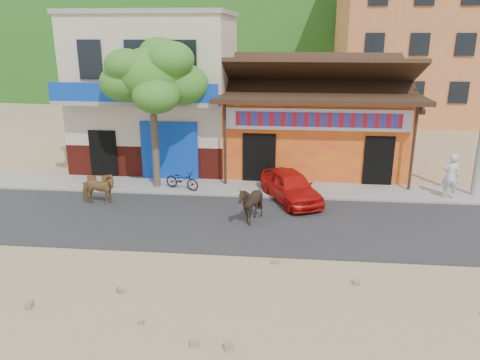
% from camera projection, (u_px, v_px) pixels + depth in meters
% --- Properties ---
extents(ground, '(120.00, 120.00, 0.00)m').
position_uv_depth(ground, '(258.00, 257.00, 13.75)').
color(ground, '#9E825B').
rests_on(ground, ground).
extents(road, '(60.00, 5.00, 0.04)m').
position_uv_depth(road, '(263.00, 223.00, 16.11)').
color(road, '#28282B').
rests_on(road, ground).
extents(sidewalk, '(60.00, 2.00, 0.12)m').
position_uv_depth(sidewalk, '(267.00, 189.00, 19.41)').
color(sidewalk, gray).
rests_on(sidewalk, ground).
extents(dance_club, '(8.00, 6.00, 3.60)m').
position_uv_depth(dance_club, '(313.00, 130.00, 22.48)').
color(dance_club, orange).
rests_on(dance_club, ground).
extents(cafe_building, '(7.00, 6.00, 7.00)m').
position_uv_depth(cafe_building, '(159.00, 92.00, 22.67)').
color(cafe_building, beige).
rests_on(cafe_building, ground).
extents(apartment_front, '(9.00, 9.00, 12.00)m').
position_uv_depth(apartment_front, '(404.00, 35.00, 33.80)').
color(apartment_front, '#CC723F').
rests_on(apartment_front, ground).
extents(tree, '(3.00, 3.00, 6.00)m').
position_uv_depth(tree, '(153.00, 115.00, 18.72)').
color(tree, '#2D721E').
rests_on(tree, sidewalk).
extents(cow_tan, '(1.39, 0.63, 1.17)m').
position_uv_depth(cow_tan, '(98.00, 189.00, 17.67)').
color(cow_tan, olive).
rests_on(cow_tan, road).
extents(cow_dark, '(1.60, 1.54, 1.38)m').
position_uv_depth(cow_dark, '(251.00, 204.00, 15.91)').
color(cow_dark, black).
rests_on(cow_dark, road).
extents(red_car, '(2.76, 3.79, 1.20)m').
position_uv_depth(red_car, '(291.00, 186.00, 18.01)').
color(red_car, red).
rests_on(red_car, road).
extents(scooter, '(1.61, 1.02, 0.80)m').
position_uv_depth(scooter, '(182.00, 180.00, 19.15)').
color(scooter, black).
rests_on(scooter, sidewalk).
extents(pedestrian, '(0.67, 0.47, 1.75)m').
position_uv_depth(pedestrian, '(451.00, 176.00, 18.05)').
color(pedestrian, silver).
rests_on(pedestrian, sidewalk).
extents(cafe_chair_left, '(0.48, 0.48, 0.89)m').
position_uv_depth(cafe_chair_left, '(89.00, 178.00, 19.29)').
color(cafe_chair_left, '#51381B').
rests_on(cafe_chair_left, sidewalk).
extents(cafe_chair_right, '(0.58, 0.58, 0.91)m').
position_uv_depth(cafe_chair_right, '(107.00, 177.00, 19.30)').
color(cafe_chair_right, '#4D3319').
rests_on(cafe_chair_right, sidewalk).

